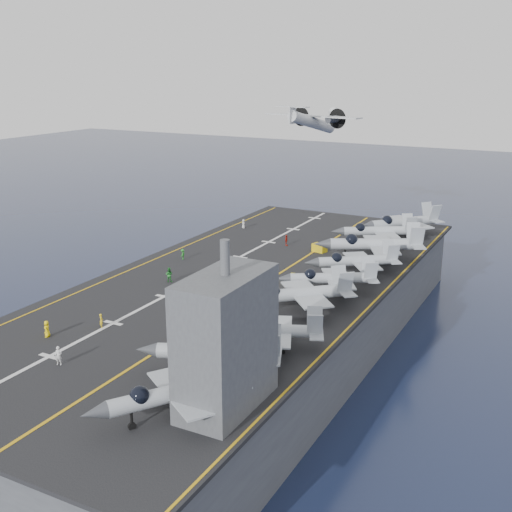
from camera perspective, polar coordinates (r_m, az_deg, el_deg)
The scene contains 29 objects.
ground at distance 92.18m, azimuth -1.17°, elevation -8.40°, with size 500.00×500.00×0.00m, color #142135.
hull at distance 90.18m, azimuth -1.19°, elevation -5.52°, with size 36.00×90.00×10.00m, color #56595E.
flight_deck at distance 88.36m, azimuth -1.21°, elevation -2.40°, with size 38.00×92.00×0.40m, color black.
foul_line at distance 86.95m, azimuth 0.53°, elevation -2.56°, with size 0.35×90.00×0.02m, color gold.
landing_centerline at distance 91.20m, azimuth -4.51°, elevation -1.69°, with size 0.50×90.00×0.02m, color silver.
deck_edge_port at distance 97.27m, azimuth -10.01°, elevation -0.72°, with size 0.25×90.00×0.02m, color gold.
deck_edge_stbd at distance 81.48m, azimuth 10.29°, elevation -4.18°, with size 0.25×90.00×0.02m, color gold.
island_superstructure at distance 54.30m, azimuth -2.69°, elevation -6.21°, with size 5.00×10.00×15.00m, color #56595E, non-canonical shape.
fighter_jet_0 at distance 55.09m, azimuth -7.16°, elevation -11.81°, with size 15.54×16.87×4.87m, color gray, non-canonical shape.
fighter_jet_1 at distance 61.76m, azimuth -3.41°, elevation -8.43°, with size 16.59×14.09×4.88m, color #949CA2, non-canonical shape.
fighter_jet_2 at distance 67.01m, azimuth 1.25°, elevation -6.53°, with size 15.15×12.96×4.44m, color #9399A2, non-canonical shape.
fighter_jet_3 at distance 76.58m, azimuth 3.89°, elevation -3.27°, with size 17.65×17.24×5.15m, color gray, non-canonical shape.
fighter_jet_4 at distance 83.42m, azimuth 6.82°, elevation -1.87°, with size 15.81×14.23×4.58m, color gray, non-canonical shape.
fighter_jet_5 at distance 91.15m, azimuth 8.98°, elevation -0.33°, with size 16.13×15.14×4.66m, color gray, non-canonical shape.
fighter_jet_6 at distance 98.35m, azimuth 10.57°, elevation 1.15°, with size 19.54×17.22×5.68m, color gray, non-canonical shape.
fighter_jet_7 at distance 107.95m, azimuth 10.84°, elevation 2.29°, with size 16.83×15.27×4.87m, color #939EA4, non-canonical shape.
fighter_jet_8 at distance 113.81m, azimuth 13.00°, elevation 3.02°, with size 17.86×18.45×5.37m, color #8E959F, non-canonical shape.
tow_cart_a at distance 68.99m, azimuth -5.67°, elevation -7.32°, with size 2.59×2.17×1.33m, color gold, non-canonical shape.
tow_cart_b at distance 87.41m, azimuth 3.65°, elevation -2.08°, with size 2.13×1.46×1.23m, color yellow, non-canonical shape.
tow_cart_c at distance 102.63m, azimuth 5.66°, elevation 0.73°, with size 2.43×1.88×1.29m, color gold, non-canonical shape.
crew_0 at distance 74.01m, azimuth -18.09°, elevation -6.18°, with size 1.15×1.33×1.86m, color yellow.
crew_1 at distance 74.91m, azimuth -13.59°, elevation -5.61°, with size 1.17×1.17×1.66m, color yellow.
crew_2 at distance 88.63m, azimuth -7.74°, elevation -1.65°, with size 1.42×1.15×2.05m, color #23822D.
crew_3 at distance 98.73m, azimuth -6.53°, elevation 0.16°, with size 0.80×1.06×1.61m, color #238C26.
crew_4 at distance 105.65m, azimuth 2.71°, elevation 1.40°, with size 1.03×1.26×1.82m, color #A61C0F.
crew_5 at distance 116.91m, azimuth -1.12°, elevation 2.87°, with size 1.13×1.20×1.67m, color silver.
crew_6 at distance 67.03m, azimuth -17.14°, elevation -8.47°, with size 1.38×1.17×1.95m, color silver.
crew_7 at distance 78.53m, azimuth -5.89°, elevation -4.12°, with size 1.12×1.27×1.77m, color white.
transport_plane at distance 144.15m, azimuth 4.99°, elevation 11.76°, with size 26.74×20.91×5.64m, color silver, non-canonical shape.
Camera 1 is at (40.50, -73.10, 38.90)m, focal length 45.00 mm.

